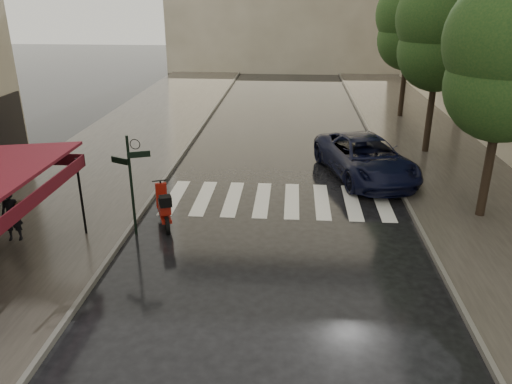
# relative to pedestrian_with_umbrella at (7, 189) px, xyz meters

# --- Properties ---
(ground) EXTENTS (120.00, 120.00, 0.00)m
(ground) POSITION_rel_pedestrian_with_umbrella_xyz_m (4.52, -2.19, -1.71)
(ground) COLOR black
(ground) RESTS_ON ground
(sidewalk_near) EXTENTS (6.00, 60.00, 0.12)m
(sidewalk_near) POSITION_rel_pedestrian_with_umbrella_xyz_m (0.02, 9.81, -1.65)
(sidewalk_near) COLOR #38332D
(sidewalk_near) RESTS_ON ground
(sidewalk_far) EXTENTS (5.50, 60.00, 0.12)m
(sidewalk_far) POSITION_rel_pedestrian_with_umbrella_xyz_m (14.77, 9.81, -1.65)
(sidewalk_far) COLOR #38332D
(sidewalk_far) RESTS_ON ground
(curb_near) EXTENTS (0.12, 60.00, 0.16)m
(curb_near) POSITION_rel_pedestrian_with_umbrella_xyz_m (3.07, 9.81, -1.64)
(curb_near) COLOR #595651
(curb_near) RESTS_ON ground
(curb_far) EXTENTS (0.12, 60.00, 0.16)m
(curb_far) POSITION_rel_pedestrian_with_umbrella_xyz_m (11.97, 9.81, -1.64)
(curb_far) COLOR #595651
(curb_far) RESTS_ON ground
(crosswalk) EXTENTS (7.85, 3.20, 0.01)m
(crosswalk) POSITION_rel_pedestrian_with_umbrella_xyz_m (7.50, 3.81, -1.71)
(crosswalk) COLOR silver
(crosswalk) RESTS_ON ground
(signpost) EXTENTS (1.17, 0.29, 3.10)m
(signpost) POSITION_rel_pedestrian_with_umbrella_xyz_m (3.33, 0.81, 0.12)
(signpost) COLOR black
(signpost) RESTS_ON ground
(tree_near) EXTENTS (3.80, 3.80, 7.99)m
(tree_near) POSITION_rel_pedestrian_with_umbrella_xyz_m (14.12, 2.81, 3.61)
(tree_near) COLOR black
(tree_near) RESTS_ON sidewalk_far
(tree_mid) EXTENTS (3.80, 3.80, 8.34)m
(tree_mid) POSITION_rel_pedestrian_with_umbrella_xyz_m (14.02, 9.81, 3.88)
(tree_mid) COLOR black
(tree_mid) RESTS_ON sidewalk_far
(tree_far) EXTENTS (3.80, 3.80, 8.16)m
(tree_far) POSITION_rel_pedestrian_with_umbrella_xyz_m (14.22, 16.81, 3.74)
(tree_far) COLOR black
(tree_far) RESTS_ON sidewalk_far
(pedestrian_with_umbrella) EXTENTS (1.09, 1.11, 2.39)m
(pedestrian_with_umbrella) POSITION_rel_pedestrian_with_umbrella_xyz_m (0.00, 0.00, 0.00)
(pedestrian_with_umbrella) COLOR black
(pedestrian_with_umbrella) RESTS_ON sidewalk_near
(scooter) EXTENTS (0.93, 1.82, 1.26)m
(scooter) POSITION_rel_pedestrian_with_umbrella_xyz_m (4.03, 1.54, -1.13)
(scooter) COLOR black
(scooter) RESTS_ON ground
(parked_car) EXTENTS (4.11, 6.26, 1.60)m
(parked_car) POSITION_rel_pedestrian_with_umbrella_xyz_m (10.86, 6.49, -0.91)
(parked_car) COLOR black
(parked_car) RESTS_ON ground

